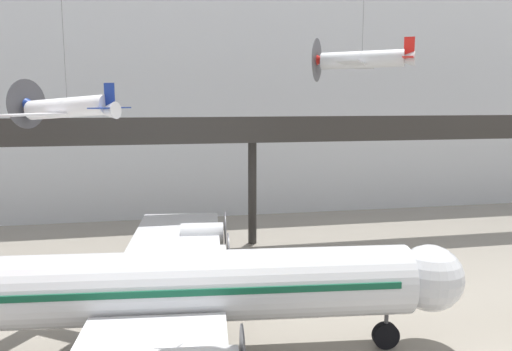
# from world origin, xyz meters

# --- Properties ---
(hangar_back_wall) EXTENTS (140.00, 3.00, 28.56)m
(hangar_back_wall) POSITION_xyz_m (0.00, 39.90, 14.28)
(hangar_back_wall) COLOR silver
(hangar_back_wall) RESTS_ON ground
(mezzanine_walkway) EXTENTS (110.00, 3.20, 10.69)m
(mezzanine_walkway) POSITION_xyz_m (0.00, 27.15, 9.00)
(mezzanine_walkway) COLOR #2D2B28
(mezzanine_walkway) RESTS_ON ground
(airliner_silver_main) EXTENTS (31.13, 35.44, 9.69)m
(airliner_silver_main) POSITION_xyz_m (-8.66, 10.36, 3.42)
(airliner_silver_main) COLOR silver
(airliner_silver_main) RESTS_ON ground
(suspended_plane_white_twin) EXTENTS (6.61, 7.22, 12.74)m
(suspended_plane_white_twin) POSITION_xyz_m (-12.39, 16.92, 11.53)
(suspended_plane_white_twin) COLOR silver
(suspended_plane_silver_racer) EXTENTS (7.36, 8.14, 9.98)m
(suspended_plane_silver_racer) POSITION_xyz_m (6.62, 21.73, 14.73)
(suspended_plane_silver_racer) COLOR silver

